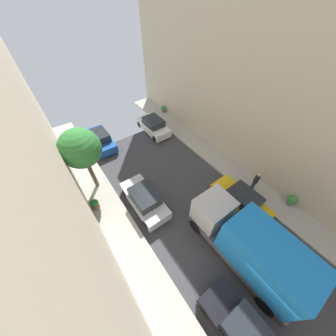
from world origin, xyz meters
The scene contains 13 objects.
ground centered at (0.00, 0.00, 0.00)m, with size 32.00×32.00×0.00m, color #38383D.
sidewalk_right centered at (5.00, 0.00, 0.07)m, with size 2.00×44.00×0.15m, color #A8A399.
parked_car_left_2 centered at (-2.70, -0.60, 0.72)m, with size 1.78×4.20×1.57m.
parked_car_left_3 centered at (-2.70, 7.96, 0.72)m, with size 1.78×4.20×1.57m.
parked_car_left_4 centered at (-2.70, 16.27, 0.72)m, with size 1.78×4.20×1.57m.
parked_car_right_1 centered at (2.70, 3.93, 0.72)m, with size 1.78×4.20×1.57m.
parked_car_right_2 centered at (2.70, 15.24, 0.72)m, with size 1.78×4.20×1.57m.
delivery_truck centered at (0.00, 1.64, 1.79)m, with size 2.26×6.60×3.38m.
pedestrian centered at (4.69, 4.29, 1.07)m, with size 0.40×0.36×1.72m.
street_tree_0 centered at (-4.88, 11.63, 3.94)m, with size 2.63×2.63×5.13m.
potted_plant_0 centered at (-5.68, 9.75, 0.59)m, with size 0.57×0.57×0.85m.
potted_plant_1 centered at (5.74, 1.85, 0.60)m, with size 0.61×0.61×0.84m.
potted_plant_5 centered at (5.64, 17.63, 0.61)m, with size 0.54×0.54×0.82m.
Camera 1 is at (-5.42, 1.40, 11.40)m, focal length 19.09 mm.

